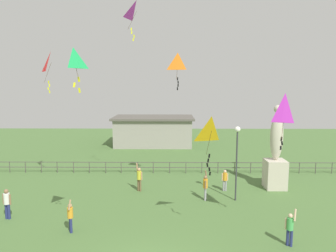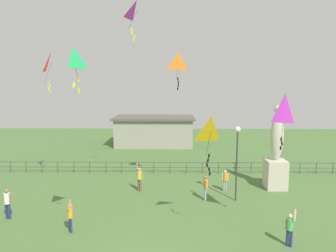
{
  "view_description": "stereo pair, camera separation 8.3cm",
  "coord_description": "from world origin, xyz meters",
  "px_view_note": "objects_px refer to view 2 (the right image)",
  "views": [
    {
      "loc": [
        1.01,
        -10.82,
        7.36
      ],
      "look_at": [
        0.82,
        6.69,
        4.98
      ],
      "focal_mm": 32.66,
      "sensor_mm": 36.0,
      "label": 1
    },
    {
      "loc": [
        1.09,
        -10.82,
        7.36
      ],
      "look_at": [
        0.82,
        6.69,
        4.98
      ],
      "focal_mm": 32.66,
      "sensor_mm": 36.0,
      "label": 2
    }
  ],
  "objects_px": {
    "person_5": "(225,179)",
    "kite_2": "(137,12)",
    "person_4": "(205,186)",
    "person_0": "(290,227)",
    "person_3": "(139,177)",
    "kite_0": "(211,133)",
    "statue_monument": "(276,159)",
    "person_1": "(70,215)",
    "kite_1": "(284,111)",
    "kite_5": "(178,63)",
    "lamppost": "(237,148)",
    "kite_4": "(52,64)",
    "person_2": "(7,202)",
    "kite_3": "(73,60)"
  },
  "relations": [
    {
      "from": "person_1",
      "to": "kite_4",
      "type": "relative_size",
      "value": 0.62
    },
    {
      "from": "person_3",
      "to": "person_5",
      "type": "xyz_separation_m",
      "value": [
        5.94,
        0.1,
        -0.12
      ]
    },
    {
      "from": "kite_4",
      "to": "statue_monument",
      "type": "bearing_deg",
      "value": -1.24
    },
    {
      "from": "person_1",
      "to": "lamppost",
      "type": "bearing_deg",
      "value": 25.45
    },
    {
      "from": "person_0",
      "to": "person_5",
      "type": "xyz_separation_m",
      "value": [
        -1.7,
        7.31,
        -0.06
      ]
    },
    {
      "from": "person_3",
      "to": "kite_2",
      "type": "bearing_deg",
      "value": 99.96
    },
    {
      "from": "kite_2",
      "to": "statue_monument",
      "type": "bearing_deg",
      "value": 1.27
    },
    {
      "from": "statue_monument",
      "to": "person_4",
      "type": "bearing_deg",
      "value": -155.42
    },
    {
      "from": "kite_5",
      "to": "person_2",
      "type": "bearing_deg",
      "value": -151.08
    },
    {
      "from": "person_2",
      "to": "kite_1",
      "type": "height_order",
      "value": "kite_1"
    },
    {
      "from": "person_1",
      "to": "kite_1",
      "type": "xyz_separation_m",
      "value": [
        10.49,
        0.29,
        5.23
      ]
    },
    {
      "from": "lamppost",
      "to": "person_2",
      "type": "bearing_deg",
      "value": -167.68
    },
    {
      "from": "person_3",
      "to": "kite_4",
      "type": "distance_m",
      "value": 10.01
    },
    {
      "from": "lamppost",
      "to": "kite_2",
      "type": "relative_size",
      "value": 1.9
    },
    {
      "from": "statue_monument",
      "to": "kite_4",
      "type": "height_order",
      "value": "kite_4"
    },
    {
      "from": "person_3",
      "to": "kite_0",
      "type": "distance_m",
      "value": 8.73
    },
    {
      "from": "person_3",
      "to": "kite_3",
      "type": "xyz_separation_m",
      "value": [
        -1.73,
        -7.9,
        7.35
      ]
    },
    {
      "from": "person_0",
      "to": "statue_monument",
      "type": "bearing_deg",
      "value": 76.08
    },
    {
      "from": "kite_2",
      "to": "kite_5",
      "type": "height_order",
      "value": "kite_2"
    },
    {
      "from": "person_3",
      "to": "kite_1",
      "type": "bearing_deg",
      "value": -36.69
    },
    {
      "from": "kite_1",
      "to": "kite_0",
      "type": "bearing_deg",
      "value": -167.71
    },
    {
      "from": "kite_2",
      "to": "kite_0",
      "type": "bearing_deg",
      "value": -59.37
    },
    {
      "from": "person_5",
      "to": "kite_2",
      "type": "xyz_separation_m",
      "value": [
        -6.04,
        0.42,
        11.27
      ]
    },
    {
      "from": "lamppost",
      "to": "person_3",
      "type": "bearing_deg",
      "value": 165.39
    },
    {
      "from": "statue_monument",
      "to": "kite_0",
      "type": "xyz_separation_m",
      "value": [
        -5.54,
        -7.24,
        3.05
      ]
    },
    {
      "from": "lamppost",
      "to": "person_0",
      "type": "height_order",
      "value": "lamppost"
    },
    {
      "from": "person_2",
      "to": "kite_3",
      "type": "xyz_separation_m",
      "value": [
        5.06,
        -3.39,
        7.36
      ]
    },
    {
      "from": "lamppost",
      "to": "kite_3",
      "type": "relative_size",
      "value": 2.65
    },
    {
      "from": "person_0",
      "to": "kite_4",
      "type": "xyz_separation_m",
      "value": [
        -13.79,
        8.29,
        7.89
      ]
    },
    {
      "from": "person_0",
      "to": "person_3",
      "type": "relative_size",
      "value": 0.94
    },
    {
      "from": "person_0",
      "to": "person_3",
      "type": "distance_m",
      "value": 10.5
    },
    {
      "from": "statue_monument",
      "to": "person_2",
      "type": "relative_size",
      "value": 3.51
    },
    {
      "from": "kite_1",
      "to": "kite_5",
      "type": "height_order",
      "value": "kite_5"
    },
    {
      "from": "kite_2",
      "to": "person_5",
      "type": "bearing_deg",
      "value": -4.02
    },
    {
      "from": "kite_3",
      "to": "kite_2",
      "type": "bearing_deg",
      "value": 78.98
    },
    {
      "from": "kite_3",
      "to": "kite_0",
      "type": "bearing_deg",
      "value": 13.61
    },
    {
      "from": "person_1",
      "to": "person_3",
      "type": "distance_m",
      "value": 6.64
    },
    {
      "from": "person_3",
      "to": "kite_5",
      "type": "distance_m",
      "value": 8.3
    },
    {
      "from": "person_4",
      "to": "person_5",
      "type": "bearing_deg",
      "value": 48.46
    },
    {
      "from": "person_0",
      "to": "kite_4",
      "type": "relative_size",
      "value": 0.64
    },
    {
      "from": "person_4",
      "to": "kite_0",
      "type": "bearing_deg",
      "value": -93.88
    },
    {
      "from": "statue_monument",
      "to": "kite_1",
      "type": "distance_m",
      "value": 7.84
    },
    {
      "from": "person_4",
      "to": "person_2",
      "type": "bearing_deg",
      "value": -165.6
    },
    {
      "from": "lamppost",
      "to": "kite_0",
      "type": "height_order",
      "value": "kite_0"
    },
    {
      "from": "kite_2",
      "to": "person_0",
      "type": "bearing_deg",
      "value": -45.01
    },
    {
      "from": "person_5",
      "to": "kite_1",
      "type": "height_order",
      "value": "kite_1"
    },
    {
      "from": "statue_monument",
      "to": "person_2",
      "type": "xyz_separation_m",
      "value": [
        -16.4,
        -5.26,
        -1.13
      ]
    },
    {
      "from": "person_1",
      "to": "person_5",
      "type": "distance_m",
      "value": 10.68
    },
    {
      "from": "person_5",
      "to": "kite_5",
      "type": "relative_size",
      "value": 0.6
    },
    {
      "from": "kite_1",
      "to": "kite_5",
      "type": "distance_m",
      "value": 8.58
    }
  ]
}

